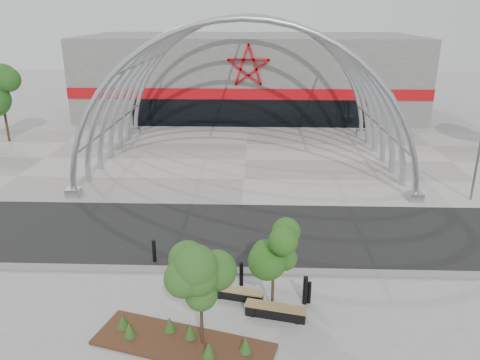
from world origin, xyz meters
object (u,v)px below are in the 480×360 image
Objects in this scene: bollard_2 at (241,274)px; bench_1 at (276,312)px; street_tree_0 at (200,278)px; bench_0 at (239,295)px; street_tree_1 at (274,252)px; signal_pole at (478,160)px.

bench_1 is at bearing -57.57° from bollard_2.
street_tree_0 is 3.69m from bench_0.
bench_1 is at bearing -76.67° from street_tree_1.
bollard_2 is at bearing 85.73° from bench_0.
signal_pole is at bearing 42.89° from street_tree_1.
street_tree_1 reaches higher than bench_1.
street_tree_1 is (2.35, 2.03, -0.16)m from street_tree_0.
signal_pole is at bearing 44.32° from bench_1.
street_tree_0 is 3.11m from street_tree_1.
bench_0 is (-13.12, -10.40, -2.27)m from signal_pole.
signal_pole is at bearing 42.55° from street_tree_0.
bench_0 is (-1.26, 0.61, -2.17)m from street_tree_1.
street_tree_1 is at bearing 103.33° from bench_1.
signal_pole reaches higher than bench_0.
signal_pole is 19.29m from street_tree_0.
bench_0 is at bearing 67.51° from street_tree_0.
bollard_2 is (-1.19, 1.58, -1.87)m from street_tree_1.
signal_pole is at bearing 35.87° from bollard_2.
bench_0 is at bearing -141.58° from signal_pole.
signal_pole reaches higher than street_tree_1.
street_tree_0 is at bearing -147.44° from bench_1.
street_tree_0 is at bearing -112.49° from bench_0.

